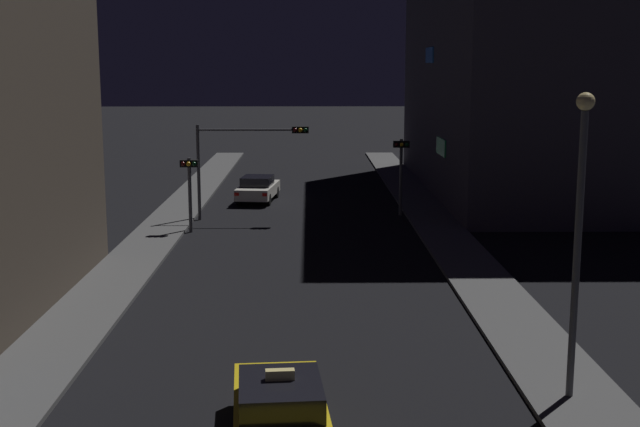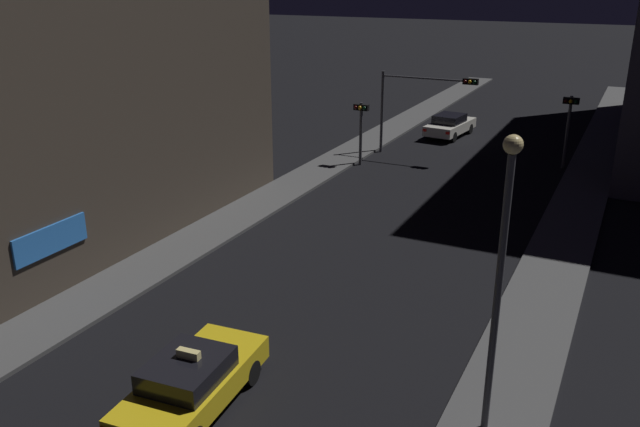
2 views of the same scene
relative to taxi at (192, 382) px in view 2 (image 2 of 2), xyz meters
The scene contains 9 objects.
sidewalk_left 22.54m from the taxi, 105.86° to the left, with size 2.29×66.48×0.13m, color #4C4C4C.
sidewalk_right 22.64m from the taxi, 73.22° to the left, with size 2.29×66.48×0.13m, color #4C4C4C.
building_facade_left 14.65m from the taxi, 151.28° to the left, with size 9.74×19.49×11.13m.
taxi is the anchor object (origin of this frame).
far_car 30.02m from the taxi, 94.33° to the left, with size 2.30×4.63×1.42m.
traffic_light_overhead 24.66m from the taxi, 95.90° to the left, with size 5.40×0.41×4.63m.
traffic_light_left_kerb 21.91m from the taxi, 102.60° to the left, with size 0.80×0.42×3.37m.
traffic_light_right_kerb 26.09m from the taxi, 78.60° to the left, with size 0.80×0.41×3.82m.
street_lamp_near_block 7.56m from the taxi, 18.90° to the left, with size 0.39×0.39×6.71m.
Camera 2 is at (8.28, -0.85, 9.69)m, focal length 36.98 mm.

